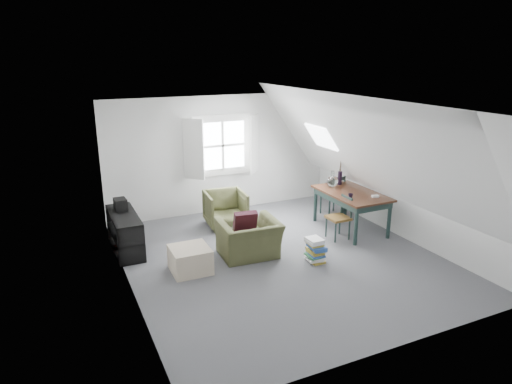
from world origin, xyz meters
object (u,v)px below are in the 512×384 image
media_shelf (126,235)px  magazine_stack (315,250)px  ottoman (190,259)px  dining_chair_near (340,217)px  armchair_far (226,225)px  dining_table (351,197)px  dining_chair_far (333,195)px  armchair_near (249,256)px

media_shelf → magazine_stack: (2.77, -1.75, -0.10)m
media_shelf → magazine_stack: size_ratio=3.21×
ottoman → dining_chair_near: 2.94m
armchair_far → dining_table: (2.15, -1.21, 0.66)m
armchair_far → dining_chair_near: 2.29m
ottoman → media_shelf: 1.45m
armchair_far → ottoman: ottoman is taller
ottoman → dining_chair_far: (3.53, 1.25, 0.26)m
media_shelf → dining_chair_far: bearing=-0.4°
armchair_far → dining_chair_far: dining_chair_far is taller
ottoman → dining_chair_far: bearing=19.5°
dining_table → dining_chair_far: size_ratio=1.72×
dining_table → dining_chair_far: bearing=77.7°
armchair_near → ottoman: bearing=10.2°
dining_table → dining_chair_near: (-0.45, -0.28, -0.24)m
armchair_near → magazine_stack: 1.15m
dining_table → media_shelf: size_ratio=1.16×
armchair_near → dining_chair_near: dining_chair_near is taller
armchair_near → media_shelf: (-1.86, 1.08, 0.30)m
dining_chair_far → armchair_far: bearing=6.6°
dining_chair_far → dining_chair_near: 1.26m
armchair_near → dining_table: dining_table is taller
dining_table → media_shelf: bearing=167.4°
armchair_far → magazine_stack: bearing=-65.7°
armchair_near → armchair_far: size_ratio=1.25×
magazine_stack → ottoman: bearing=164.6°
dining_chair_far → media_shelf: dining_chair_far is taller
armchair_near → dining_chair_far: (2.46, 1.12, 0.46)m
ottoman → dining_chair_far: size_ratio=0.68×
dining_table → media_shelf: dining_table is taller
ottoman → dining_chair_far: 3.76m
armchair_near → dining_chair_far: dining_chair_far is taller
dining_table → magazine_stack: (-1.40, -0.97, -0.45)m
dining_chair_far → ottoman: bearing=35.4°
armchair_far → dining_chair_far: (2.30, -0.38, 0.46)m
ottoman → dining_table: 3.44m
dining_chair_near → armchair_near: bearing=-97.0°
dining_table → ottoman: bearing=-174.9°
media_shelf → armchair_near: bearing=-31.1°
dining_chair_near → magazine_stack: dining_chair_near is taller
dining_table → media_shelf: 4.26m
media_shelf → magazine_stack: media_shelf is taller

